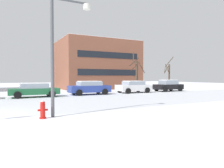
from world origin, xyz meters
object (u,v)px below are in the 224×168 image
object	(u,v)px
parked_car_white	(133,87)
parked_car_black	(168,85)
street_lamp	(60,43)
parked_car_green	(34,90)
fire_hydrant	(43,109)
parked_car_blue	(89,88)

from	to	relation	value
parked_car_white	parked_car_black	world-z (taller)	parked_car_black
street_lamp	parked_car_green	distance (m)	10.94
street_lamp	parked_car_white	distance (m)	15.86
parked_car_green	parked_car_white	bearing A→B (deg)	0.89
parked_car_green	fire_hydrant	bearing A→B (deg)	-95.35
parked_car_green	parked_car_black	distance (m)	16.77
fire_hydrant	street_lamp	xyz separation A→B (m)	(0.85, 0.17, 3.10)
parked_car_black	fire_hydrant	bearing A→B (deg)	-148.16
parked_car_blue	parked_car_black	world-z (taller)	parked_car_black
fire_hydrant	parked_car_green	xyz separation A→B (m)	(1.01, 10.73, 0.27)
fire_hydrant	parked_car_blue	distance (m)	12.80
fire_hydrant	parked_car_white	xyz separation A→B (m)	(12.18, 10.91, 0.32)
parked_car_blue	parked_car_green	bearing A→B (deg)	-177.55
parked_car_green	parked_car_blue	distance (m)	5.59
parked_car_green	parked_car_blue	xyz separation A→B (m)	(5.59, 0.24, 0.06)
parked_car_green	parked_car_white	distance (m)	11.18
parked_car_green	parked_car_black	world-z (taller)	parked_car_black
parked_car_black	parked_car_green	bearing A→B (deg)	-178.96
street_lamp	parked_car_green	bearing A→B (deg)	89.14
parked_car_white	parked_car_black	distance (m)	5.59
parked_car_green	parked_car_black	xyz separation A→B (m)	(16.77, 0.31, 0.07)
parked_car_blue	parked_car_white	distance (m)	5.59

